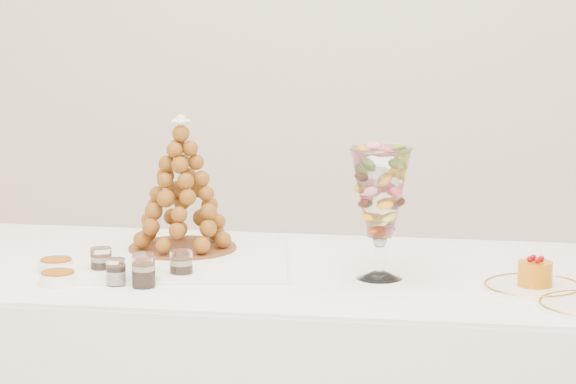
# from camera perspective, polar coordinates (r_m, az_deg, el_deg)

# --- Properties ---
(lace_tray) EXTENTS (0.61, 0.50, 0.02)m
(lace_tray) POSITION_cam_1_polar(r_m,az_deg,el_deg) (3.37, -4.82, -2.84)
(lace_tray) COLOR white
(lace_tray) RESTS_ON buffet_table
(macaron_vase) EXTENTS (0.14, 0.14, 0.31)m
(macaron_vase) POSITION_cam_1_polar(r_m,az_deg,el_deg) (3.18, 3.89, -0.09)
(macaron_vase) COLOR white
(macaron_vase) RESTS_ON buffet_table
(cake_plate) EXTENTS (0.23, 0.23, 0.01)m
(cake_plate) POSITION_cam_1_polar(r_m,az_deg,el_deg) (3.16, 10.20, -3.95)
(cake_plate) COLOR white
(cake_plate) RESTS_ON buffet_table
(verrine_a) EXTENTS (0.06, 0.06, 0.07)m
(verrine_a) POSITION_cam_1_polar(r_m,az_deg,el_deg) (3.26, -7.82, -2.92)
(verrine_a) COLOR white
(verrine_a) RESTS_ON buffet_table
(verrine_b) EXTENTS (0.06, 0.06, 0.06)m
(verrine_b) POSITION_cam_1_polar(r_m,az_deg,el_deg) (3.21, -6.03, -3.11)
(verrine_b) COLOR white
(verrine_b) RESTS_ON buffet_table
(verrine_c) EXTENTS (0.06, 0.06, 0.07)m
(verrine_c) POSITION_cam_1_polar(r_m,az_deg,el_deg) (3.19, -4.48, -3.09)
(verrine_c) COLOR white
(verrine_c) RESTS_ON buffet_table
(verrine_d) EXTENTS (0.05, 0.05, 0.06)m
(verrine_d) POSITION_cam_1_polar(r_m,az_deg,el_deg) (3.17, -7.21, -3.33)
(verrine_d) COLOR white
(verrine_d) RESTS_ON buffet_table
(verrine_e) EXTENTS (0.07, 0.07, 0.07)m
(verrine_e) POSITION_cam_1_polar(r_m,az_deg,el_deg) (3.14, -6.06, -3.33)
(verrine_e) COLOR white
(verrine_e) RESTS_ON buffet_table
(ramekin_back) EXTENTS (0.08, 0.08, 0.03)m
(ramekin_back) POSITION_cam_1_polar(r_m,az_deg,el_deg) (3.33, -9.68, -3.05)
(ramekin_back) COLOR white
(ramekin_back) RESTS_ON buffet_table
(ramekin_front) EXTENTS (0.09, 0.09, 0.03)m
(ramekin_front) POSITION_cam_1_polar(r_m,az_deg,el_deg) (3.20, -9.60, -3.59)
(ramekin_front) COLOR white
(ramekin_front) RESTS_ON buffet_table
(croquembouche) EXTENTS (0.27, 0.27, 0.34)m
(croquembouche) POSITION_cam_1_polar(r_m,az_deg,el_deg) (3.42, -4.47, 0.33)
(croquembouche) COLOR brown
(croquembouche) RESTS_ON lace_tray
(mousse_cake) EXTENTS (0.08, 0.08, 0.07)m
(mousse_cake) POSITION_cam_1_polar(r_m,az_deg,el_deg) (3.15, 10.29, -3.36)
(mousse_cake) COLOR #C16E08
(mousse_cake) RESTS_ON cake_plate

